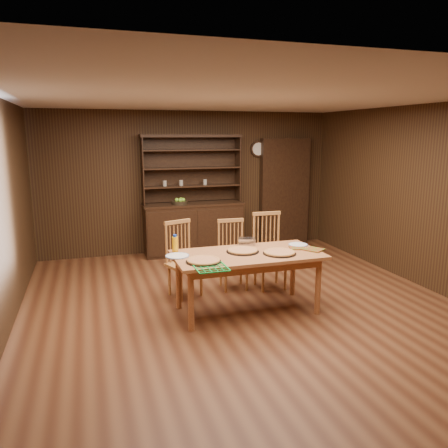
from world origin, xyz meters
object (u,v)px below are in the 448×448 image
object	(u,v)px
chair_center	(232,252)
chair_right	(268,248)
china_hutch	(193,221)
juice_bottle	(175,244)
dining_table	(247,260)
chair_left	(182,256)

from	to	relation	value
chair_center	chair_right	world-z (taller)	chair_right
china_hutch	chair_center	bearing A→B (deg)	-87.22
china_hutch	juice_bottle	size ratio (longest dim) A/B	9.72
china_hutch	dining_table	xyz separation A→B (m)	(-0.01, -2.89, 0.07)
china_hutch	juice_bottle	world-z (taller)	china_hutch
chair_left	juice_bottle	distance (m)	0.63
chair_center	juice_bottle	distance (m)	1.16
dining_table	chair_center	bearing A→B (deg)	83.32
china_hutch	chair_center	xyz separation A→B (m)	(0.10, -1.99, -0.07)
dining_table	chair_right	xyz separation A→B (m)	(0.62, 0.79, -0.09)
dining_table	chair_center	distance (m)	0.92
china_hutch	juice_bottle	bearing A→B (deg)	-108.15
dining_table	chair_left	xyz separation A→B (m)	(-0.65, 0.83, -0.12)
dining_table	chair_left	size ratio (longest dim) A/B	1.75
chair_left	juice_bottle	world-z (taller)	chair_left
chair_left	chair_right	distance (m)	1.27
chair_right	juice_bottle	size ratio (longest dim) A/B	4.84
chair_center	juice_bottle	size ratio (longest dim) A/B	4.43
china_hutch	dining_table	size ratio (longest dim) A/B	1.20
chair_center	chair_right	distance (m)	0.53
china_hutch	dining_table	distance (m)	2.89
chair_left	chair_center	xyz separation A→B (m)	(0.75, 0.07, -0.02)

